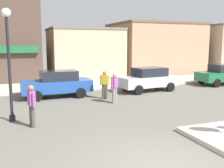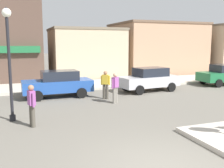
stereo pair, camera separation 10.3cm
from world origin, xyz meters
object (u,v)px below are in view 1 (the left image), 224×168
Objects in this scene: pedestrian_crossing_far at (115,87)px; parked_car_second at (148,79)px; pedestrian_crossing_near at (105,84)px; lamp_post at (8,48)px; pedestrian_kerb_side at (32,105)px; parked_car_nearest at (57,83)px; parked_car_third at (223,74)px.

parked_car_second is at bearing 37.30° from pedestrian_crossing_far.
lamp_post is at bearing -151.13° from pedestrian_crossing_near.
pedestrian_kerb_side is at bearing -149.00° from pedestrian_crossing_far.
pedestrian_crossing_far is at bearing 16.86° from lamp_post.
parked_car_nearest is 2.50× the size of pedestrian_crossing_near.
parked_car_second is at bearing -1.37° from parked_car_nearest.
pedestrian_crossing_far is (-10.07, -2.93, 0.06)m from parked_car_third.
lamp_post is 2.82× the size of pedestrian_kerb_side.
parked_car_second is at bearing 25.94° from lamp_post.
lamp_post is 6.03m from pedestrian_crossing_near.
lamp_post is 1.13× the size of parked_car_nearest.
parked_car_second is (5.96, -0.14, 0.00)m from parked_car_nearest.
pedestrian_crossing_far reaches higher than parked_car_nearest.
pedestrian_crossing_far is at bearing -83.67° from pedestrian_crossing_near.
parked_car_third is at bearing 9.67° from pedestrian_crossing_near.
pedestrian_crossing_near is 1.00× the size of pedestrian_crossing_far.
lamp_post is 2.46m from pedestrian_kerb_side.
parked_car_second is 4.25m from pedestrian_crossing_far.
parked_car_third is at bearing 16.43° from lamp_post.
pedestrian_crossing_near is (4.95, 2.73, -2.09)m from lamp_post.
pedestrian_crossing_far is (-3.38, -2.58, 0.06)m from parked_car_second.
parked_car_nearest is (2.51, 4.26, -2.15)m from lamp_post.
pedestrian_kerb_side is at bearing -158.96° from parked_car_third.
lamp_post is at bearing -163.57° from parked_car_third.
lamp_post reaches higher than parked_car_nearest.
pedestrian_crossing_near is at bearing 42.01° from pedestrian_kerb_side.
parked_car_third is (6.69, 0.35, 0.00)m from parked_car_second.
pedestrian_crossing_far and pedestrian_kerb_side have the same top height.
parked_car_second is 1.04× the size of parked_car_third.
pedestrian_kerb_side is (0.72, -1.08, -2.09)m from lamp_post.
pedestrian_crossing_near is at bearing 28.87° from lamp_post.
lamp_post is 5.39m from parked_car_nearest.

